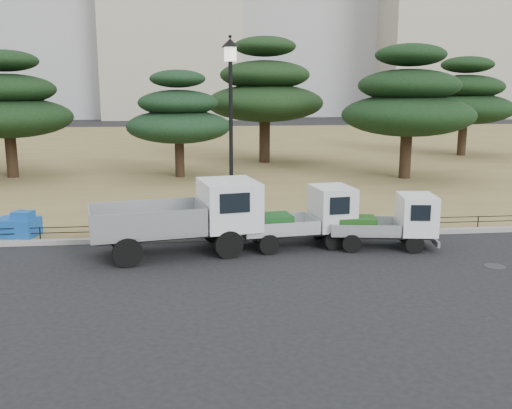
{
  "coord_description": "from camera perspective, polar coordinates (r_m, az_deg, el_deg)",
  "views": [
    {
      "loc": [
        -1.98,
        -15.9,
        4.98
      ],
      "look_at": [
        0.0,
        2.0,
        1.3
      ],
      "focal_mm": 40.0,
      "sensor_mm": 36.0,
      "label": 1
    }
  ],
  "objects": [
    {
      "name": "street_lamp",
      "position": [
        18.85,
        -2.55,
        9.99
      ],
      "size": [
        0.57,
        0.57,
        6.39
      ],
      "color": "black",
      "rests_on": "lawn"
    },
    {
      "name": "tarp_pile",
      "position": [
        20.5,
        -22.72,
        -2.0
      ],
      "size": [
        1.5,
        1.25,
        0.87
      ],
      "rotation": [
        0.0,
        0.0,
        -0.25
      ],
      "color": "#1755B3",
      "rests_on": "lawn"
    },
    {
      "name": "pine_west_near",
      "position": [
        33.95,
        -23.62,
        9.11
      ],
      "size": [
        6.84,
        6.84,
        6.84
      ],
      "color": "black",
      "rests_on": "lawn"
    },
    {
      "name": "curb",
      "position": [
        19.24,
        -0.2,
        -3.21
      ],
      "size": [
        120.0,
        0.25,
        0.16
      ],
      "primitive_type": "cube",
      "color": "gray",
      "rests_on": "ground"
    },
    {
      "name": "pipe_fence",
      "position": [
        19.3,
        -0.25,
        -2.06
      ],
      "size": [
        38.0,
        0.04,
        0.4
      ],
      "color": "black",
      "rests_on": "lawn"
    },
    {
      "name": "ground",
      "position": [
        16.78,
        0.75,
        -5.72
      ],
      "size": [
        220.0,
        220.0,
        0.0
      ],
      "primitive_type": "plane",
      "color": "black"
    },
    {
      "name": "truck_kei_rear",
      "position": [
        18.51,
        13.29,
        -1.65
      ],
      "size": [
        3.42,
        1.83,
        1.71
      ],
      "rotation": [
        0.0,
        0.0,
        -0.15
      ],
      "color": "black",
      "rests_on": "ground"
    },
    {
      "name": "manhole",
      "position": [
        17.68,
        22.78,
        -5.72
      ],
      "size": [
        0.6,
        0.6,
        0.01
      ],
      "primitive_type": "cylinder",
      "color": "#2D2D30",
      "rests_on": "ground"
    },
    {
      "name": "truck_kei_front",
      "position": [
        18.27,
        5.02,
        -1.26
      ],
      "size": [
        3.74,
        1.97,
        1.9
      ],
      "rotation": [
        0.0,
        0.0,
        0.13
      ],
      "color": "black",
      "rests_on": "ground"
    },
    {
      "name": "pine_east_far",
      "position": [
        44.39,
        20.17,
        9.89
      ],
      "size": [
        7.03,
        7.03,
        7.07
      ],
      "color": "black",
      "rests_on": "lawn"
    },
    {
      "name": "pine_east_near",
      "position": [
        31.96,
        14.98,
        9.9
      ],
      "size": [
        7.07,
        7.07,
        7.14
      ],
      "color": "black",
      "rests_on": "lawn"
    },
    {
      "name": "pine_center_right",
      "position": [
        37.69,
        0.88,
        11.34
      ],
      "size": [
        7.63,
        7.63,
        8.09
      ],
      "color": "black",
      "rests_on": "lawn"
    },
    {
      "name": "pine_center_left",
      "position": [
        31.66,
        -7.76,
        8.78
      ],
      "size": [
        5.72,
        5.72,
        5.81
      ],
      "color": "black",
      "rests_on": "lawn"
    },
    {
      "name": "lawn",
      "position": [
        46.8,
        -3.87,
        5.52
      ],
      "size": [
        120.0,
        56.0,
        0.15
      ],
      "primitive_type": "cube",
      "color": "olive",
      "rests_on": "ground"
    },
    {
      "name": "truck_large",
      "position": [
        17.45,
        -6.99,
        -0.99
      ],
      "size": [
        5.3,
        2.87,
        2.19
      ],
      "rotation": [
        0.0,
        0.0,
        0.19
      ],
      "color": "black",
      "rests_on": "ground"
    }
  ]
}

